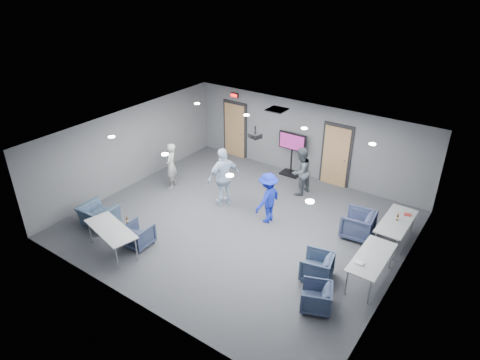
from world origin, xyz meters
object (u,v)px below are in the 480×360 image
Objects in this scene: person_c at (224,177)px; person_d at (268,198)px; chair_right_c at (316,297)px; table_front_left at (111,230)px; chair_front_b at (98,216)px; projector at (255,135)px; chair_front_a at (139,235)px; table_right_a at (396,222)px; chair_right_a at (358,224)px; person_a at (171,166)px; bottle_right at (397,218)px; table_right_b at (372,258)px; tv_stand at (292,152)px; bottle_front at (127,221)px; chair_right_b at (317,267)px; person_b at (301,171)px.

person_c is 1.22× the size of person_d.
chair_right_c is 5.52m from table_front_left.
chair_front_b is 5.15m from projector.
table_right_a reaches higher than chair_front_a.
chair_right_a is at bearing -152.55° from chair_front_b.
person_d reaches higher than chair_front_a.
person_d is 4.47m from table_front_left.
person_a is 3.03m from chair_front_b.
table_front_left is at bearing 127.92° from table_right_a.
chair_front_b is (-1.68, 0.00, -0.00)m from chair_front_a.
chair_right_a is 0.87× the size of chair_front_b.
bottle_right is (0.94, 0.29, 0.42)m from chair_right_a.
table_right_a is 7.42× the size of bottle_right.
table_right_b is (5.68, 2.19, 0.36)m from chair_front_a.
chair_right_a is 0.50× the size of table_right_a.
person_a is 1.85× the size of chair_right_a.
tv_stand is at bearing 47.86° from table_right_b.
bottle_front is at bearing -96.73° from projector.
table_front_left is 8.16× the size of bottle_front.
tv_stand is (-4.37, 2.03, 0.09)m from bottle_right.
person_d is at bearing -134.48° from chair_right_b.
chair_front_a is (-4.58, -1.56, -0.01)m from chair_right_b.
bottle_front is (1.37, -3.16, 0.02)m from person_a.
projector is at bearing -150.88° from chair_right_c.
table_front_left is 4.43× the size of projector.
table_right_b reaches higher than chair_right_c.
table_right_b is at bearing -180.00° from table_right_a.
bottle_front is (-2.41, -5.25, -0.01)m from person_b.
person_c is 1.66m from person_d.
chair_front_a is at bearing 11.25° from person_c.
tv_stand is 3.02m from projector.
chair_right_b is 1.08× the size of chair_right_c.
tv_stand is at bearing -104.96° from chair_front_a.
table_right_b reaches higher than chair_front_b.
chair_right_a is (6.29, 0.84, -0.40)m from person_a.
projector is (-4.24, 1.33, 1.72)m from table_right_b.
chair_right_a reaches higher than chair_front_b.
tv_stand is at bearing -171.27° from person_c.
person_b is 0.85× the size of person_c.
table_right_a is (5.68, 4.09, 0.36)m from chair_front_a.
chair_right_c is at bearing 53.53° from person_d.
table_front_left is at bearing -54.50° from chair_right_a.
chair_right_b is 0.75× the size of chair_front_b.
chair_right_c is 6.69m from tv_stand.
chair_front_b is 6.86m from tv_stand.
chair_right_a is 3.87m from projector.
table_front_left reaches higher than chair_front_b.
person_d is 6.84× the size of bottle_right.
table_front_left is (1.21, -3.59, -0.11)m from person_a.
chair_right_b is 5.66m from tv_stand.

